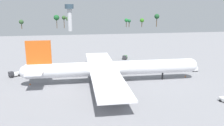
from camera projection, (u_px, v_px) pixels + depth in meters
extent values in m
plane|color=gray|center=(112.00, 82.00, 99.75)|extent=(289.05, 289.05, 0.00)
cylinder|color=silver|center=(112.00, 68.00, 98.31)|extent=(67.06, 5.69, 5.69)
sphere|color=silver|center=(190.00, 65.00, 103.20)|extent=(5.57, 5.57, 5.57)
sphere|color=silver|center=(26.00, 72.00, 93.42)|extent=(4.83, 4.83, 4.83)
cube|color=#D85919|center=(39.00, 52.00, 92.36)|extent=(9.39, 0.50, 9.10)
cube|color=silver|center=(34.00, 73.00, 89.42)|extent=(6.04, 8.53, 0.36)
cube|color=silver|center=(38.00, 66.00, 98.16)|extent=(6.04, 8.53, 0.36)
cube|color=silver|center=(110.00, 85.00, 81.65)|extent=(11.40, 30.82, 0.70)
cube|color=silver|center=(99.00, 61.00, 114.42)|extent=(11.40, 30.82, 0.70)
cylinder|color=gray|center=(111.00, 84.00, 86.60)|extent=(4.55, 2.39, 2.39)
cylinder|color=gray|center=(116.00, 97.00, 75.69)|extent=(4.55, 2.39, 2.39)
cylinder|color=gray|center=(103.00, 66.00, 110.52)|extent=(4.55, 2.39, 2.39)
cylinder|color=gray|center=(100.00, 60.00, 121.44)|extent=(4.55, 2.39, 2.39)
cylinder|color=black|center=(162.00, 76.00, 102.52)|extent=(0.70, 0.70, 2.95)
cylinder|color=black|center=(105.00, 81.00, 95.90)|extent=(0.70, 0.70, 2.95)
cylinder|color=black|center=(103.00, 77.00, 101.89)|extent=(0.70, 0.70, 2.95)
cylinder|color=black|center=(220.00, 101.00, 80.10)|extent=(0.48, 0.81, 0.76)
cube|color=#333338|center=(124.00, 57.00, 136.96)|extent=(2.48, 2.28, 1.77)
cube|color=#4C8C4C|center=(125.00, 57.00, 139.21)|extent=(2.95, 3.50, 1.32)
cylinder|color=black|center=(122.00, 59.00, 137.45)|extent=(0.59, 0.97, 0.93)
cylinder|color=black|center=(126.00, 59.00, 137.00)|extent=(0.59, 0.97, 0.93)
cylinder|color=black|center=(123.00, 58.00, 140.18)|extent=(0.59, 0.97, 0.93)
cylinder|color=black|center=(127.00, 58.00, 139.73)|extent=(0.59, 0.97, 0.93)
cube|color=silver|center=(195.00, 69.00, 114.05)|extent=(2.13, 1.58, 1.81)
cube|color=#4C8C4C|center=(193.00, 68.00, 116.11)|extent=(2.14, 2.53, 0.91)
cylinder|color=black|center=(193.00, 71.00, 114.11)|extent=(0.29, 0.91, 0.91)
cylinder|color=black|center=(197.00, 70.00, 114.42)|extent=(0.29, 0.91, 0.91)
cylinder|color=black|center=(190.00, 69.00, 116.53)|extent=(0.29, 0.91, 0.91)
cylinder|color=black|center=(195.00, 69.00, 116.85)|extent=(0.29, 0.91, 0.91)
cube|color=#333338|center=(11.00, 74.00, 105.29)|extent=(2.64, 2.70, 1.96)
cube|color=white|center=(17.00, 74.00, 107.07)|extent=(3.74, 3.52, 1.18)
cylinder|color=black|center=(10.00, 76.00, 106.33)|extent=(1.00, 0.84, 1.04)
cylinder|color=black|center=(13.00, 77.00, 104.80)|extent=(1.00, 0.84, 1.04)
cylinder|color=black|center=(17.00, 74.00, 108.42)|extent=(1.00, 0.84, 1.04)
cylinder|color=black|center=(19.00, 75.00, 106.89)|extent=(1.00, 0.84, 1.04)
cone|color=orange|center=(185.00, 76.00, 105.94)|extent=(0.58, 0.58, 0.83)
cone|color=orange|center=(30.00, 84.00, 96.24)|extent=(0.54, 0.54, 0.78)
cylinder|color=silver|center=(70.00, 20.00, 262.17)|extent=(4.91, 4.91, 23.78)
cylinder|color=#334756|center=(69.00, 6.00, 258.62)|extent=(9.33, 9.33, 4.71)
cylinder|color=#51381E|center=(22.00, 26.00, 284.54)|extent=(0.83, 0.83, 6.49)
sphere|color=#325530|center=(21.00, 22.00, 283.34)|extent=(5.29, 5.29, 5.29)
cylinder|color=#51381E|center=(57.00, 24.00, 289.91)|extent=(0.68, 0.68, 10.64)
sphere|color=#1E5C2C|center=(56.00, 18.00, 288.09)|extent=(6.55, 6.55, 6.55)
cylinder|color=#51381E|center=(64.00, 24.00, 291.11)|extent=(0.67, 0.67, 11.00)
sphere|color=#305628|center=(64.00, 18.00, 289.39)|extent=(4.71, 4.71, 4.71)
cylinder|color=#51381E|center=(69.00, 24.00, 292.26)|extent=(0.51, 0.51, 8.95)
sphere|color=#346923|center=(69.00, 19.00, 290.61)|extent=(7.18, 7.18, 7.18)
cylinder|color=#51381E|center=(126.00, 24.00, 302.66)|extent=(0.69, 0.69, 7.10)
sphere|color=#1F7631|center=(126.00, 20.00, 301.44)|extent=(4.59, 4.59, 4.59)
cylinder|color=#51381E|center=(129.00, 25.00, 303.27)|extent=(0.76, 0.76, 6.44)
sphere|color=#206036|center=(129.00, 21.00, 302.16)|extent=(4.19, 4.19, 4.19)
cylinder|color=#51381E|center=(142.00, 24.00, 305.64)|extent=(0.82, 0.82, 6.53)
sphere|color=#36801F|center=(142.00, 20.00, 304.43)|extent=(5.28, 5.28, 5.28)
cylinder|color=#51381E|center=(157.00, 22.00, 307.88)|extent=(0.90, 0.90, 10.97)
sphere|color=#1F512A|center=(157.00, 16.00, 306.04)|extent=(6.32, 6.32, 6.32)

